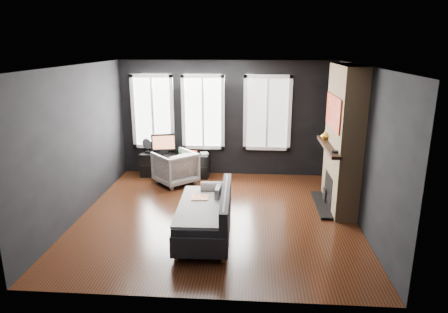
# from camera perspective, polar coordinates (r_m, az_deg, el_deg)

# --- Properties ---
(floor) EXTENTS (5.00, 5.00, 0.00)m
(floor) POSITION_cam_1_polar(r_m,az_deg,el_deg) (7.44, -0.95, -8.42)
(floor) COLOR black
(floor) RESTS_ON ground
(ceiling) EXTENTS (5.00, 5.00, 0.00)m
(ceiling) POSITION_cam_1_polar(r_m,az_deg,el_deg) (6.79, -1.05, 12.83)
(ceiling) COLOR white
(ceiling) RESTS_ON ground
(wall_back) EXTENTS (5.00, 0.02, 2.70)m
(wall_back) POSITION_cam_1_polar(r_m,az_deg,el_deg) (9.43, 0.37, 5.41)
(wall_back) COLOR black
(wall_back) RESTS_ON ground
(wall_left) EXTENTS (0.02, 5.00, 2.70)m
(wall_left) POSITION_cam_1_polar(r_m,az_deg,el_deg) (7.63, -20.05, 1.94)
(wall_left) COLOR black
(wall_left) RESTS_ON ground
(wall_right) EXTENTS (0.02, 5.00, 2.70)m
(wall_right) POSITION_cam_1_polar(r_m,az_deg,el_deg) (7.22, 19.19, 1.26)
(wall_right) COLOR black
(wall_right) RESTS_ON ground
(windows) EXTENTS (4.00, 0.16, 1.76)m
(windows) POSITION_cam_1_polar(r_m,az_deg,el_deg) (9.30, -2.46, 11.65)
(windows) COLOR white
(windows) RESTS_ON wall_back
(fireplace) EXTENTS (0.70, 1.62, 2.70)m
(fireplace) POSITION_cam_1_polar(r_m,az_deg,el_deg) (7.74, 16.66, 2.42)
(fireplace) COLOR #93724C
(fireplace) RESTS_ON floor
(sofa) EXTENTS (0.98, 1.87, 0.79)m
(sofa) POSITION_cam_1_polar(r_m,az_deg,el_deg) (6.57, -2.84, -8.08)
(sofa) COLOR #252628
(sofa) RESTS_ON floor
(stripe_pillow) EXTENTS (0.09, 0.31, 0.31)m
(stripe_pillow) POSITION_cam_1_polar(r_m,az_deg,el_deg) (6.80, -0.89, -5.61)
(stripe_pillow) COLOR gray
(stripe_pillow) RESTS_ON sofa
(armchair) EXTENTS (1.09, 1.09, 0.82)m
(armchair) POSITION_cam_1_polar(r_m,az_deg,el_deg) (9.01, -6.99, -1.36)
(armchair) COLOR silver
(armchair) RESTS_ON floor
(media_console) EXTENTS (1.63, 0.56, 0.55)m
(media_console) POSITION_cam_1_polar(r_m,az_deg,el_deg) (9.59, -6.92, -1.13)
(media_console) COLOR black
(media_console) RESTS_ON floor
(monitor) EXTENTS (0.60, 0.24, 0.52)m
(monitor) POSITION_cam_1_polar(r_m,az_deg,el_deg) (9.51, -8.62, 2.03)
(monitor) COLOR black
(monitor) RESTS_ON media_console
(desk_fan) EXTENTS (0.32, 0.32, 0.36)m
(desk_fan) POSITION_cam_1_polar(r_m,az_deg,el_deg) (9.63, -10.87, 1.61)
(desk_fan) COLOR #9E9E9E
(desk_fan) RESTS_ON media_console
(mug) EXTENTS (0.12, 0.10, 0.12)m
(mug) POSITION_cam_1_polar(r_m,az_deg,el_deg) (9.35, -4.19, 0.64)
(mug) COLOR #F05428
(mug) RESTS_ON media_console
(book) EXTENTS (0.17, 0.07, 0.23)m
(book) POSITION_cam_1_polar(r_m,az_deg,el_deg) (9.38, -3.34, 1.08)
(book) COLOR #ACA48A
(book) RESTS_ON media_console
(storage_box) EXTENTS (0.21, 0.14, 0.11)m
(storage_box) POSITION_cam_1_polar(r_m,az_deg,el_deg) (9.43, -5.87, 0.70)
(storage_box) COLOR #347D3C
(storage_box) RESTS_ON media_console
(mantel_vase) EXTENTS (0.19, 0.19, 0.17)m
(mantel_vase) POSITION_cam_1_polar(r_m,az_deg,el_deg) (8.12, 14.27, 2.96)
(mantel_vase) COLOR gold
(mantel_vase) RESTS_ON fireplace
(mantel_clock) EXTENTS (0.13, 0.13, 0.04)m
(mantel_clock) POSITION_cam_1_polar(r_m,az_deg,el_deg) (7.19, 15.55, 0.68)
(mantel_clock) COLOR black
(mantel_clock) RESTS_ON fireplace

